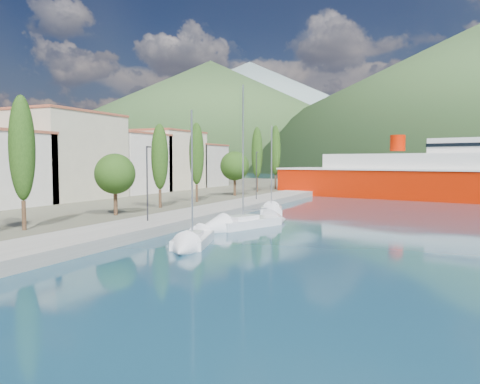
% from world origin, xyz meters
% --- Properties ---
extents(ground, '(1400.00, 1400.00, 0.00)m').
position_xyz_m(ground, '(0.00, 120.00, 0.00)').
color(ground, '#163C51').
extents(quay, '(5.00, 88.00, 0.80)m').
position_xyz_m(quay, '(-9.00, 26.00, 0.40)').
color(quay, gray).
rests_on(quay, ground).
extents(land_strip, '(70.00, 148.00, 0.70)m').
position_xyz_m(land_strip, '(-47.00, 36.00, 0.35)').
color(land_strip, '#565644').
rests_on(land_strip, ground).
extents(town_buildings, '(9.20, 69.20, 11.30)m').
position_xyz_m(town_buildings, '(-32.00, 36.91, 5.57)').
color(town_buildings, beige).
rests_on(town_buildings, land_strip).
extents(tree_row, '(4.18, 61.77, 11.32)m').
position_xyz_m(tree_row, '(-14.56, 33.45, 5.87)').
color(tree_row, '#47301E').
rests_on(tree_row, land_strip).
extents(lamp_posts, '(0.15, 47.01, 6.06)m').
position_xyz_m(lamp_posts, '(-9.00, 16.32, 4.08)').
color(lamp_posts, '#2D2D33').
rests_on(lamp_posts, quay).
extents(sailboat_near, '(3.98, 7.12, 9.81)m').
position_xyz_m(sailboat_near, '(-1.96, 10.17, 0.27)').
color(sailboat_near, silver).
rests_on(sailboat_near, ground).
extents(sailboat_mid, '(5.47, 9.22, 12.92)m').
position_xyz_m(sailboat_mid, '(-3.21, 18.86, 0.31)').
color(sailboat_mid, silver).
rests_on(sailboat_mid, ground).
extents(sailboat_far, '(4.41, 7.29, 10.22)m').
position_xyz_m(sailboat_far, '(-3.27, 29.52, 0.29)').
color(sailboat_far, silver).
rests_on(sailboat_far, ground).
extents(ferry, '(52.57, 21.83, 10.21)m').
position_xyz_m(ferry, '(13.36, 59.08, 3.11)').
color(ferry, '#C01901').
rests_on(ferry, ground).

